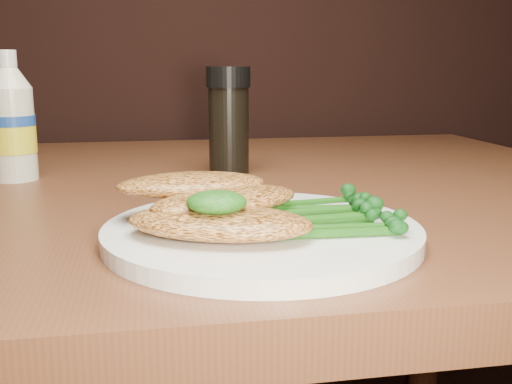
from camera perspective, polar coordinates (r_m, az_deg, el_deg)
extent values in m
cylinder|color=white|center=(0.48, 0.56, -3.85)|extent=(0.25, 0.25, 0.01)
ellipsoid|color=#D38943|center=(0.44, -3.45, -2.86)|extent=(0.15, 0.12, 0.02)
ellipsoid|color=#D38943|center=(0.47, -2.82, -0.81)|extent=(0.14, 0.11, 0.02)
ellipsoid|color=#D38943|center=(0.50, -6.03, 0.71)|extent=(0.13, 0.07, 0.02)
ellipsoid|color=black|center=(0.43, -3.70, -0.96)|extent=(0.05, 0.04, 0.02)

